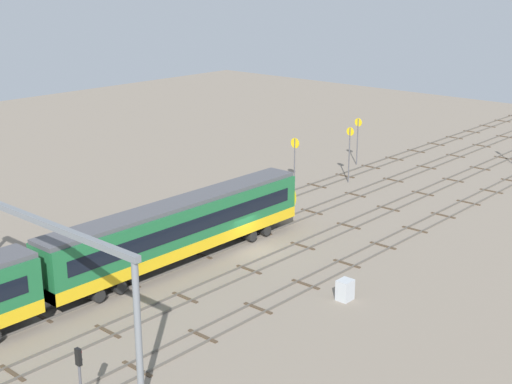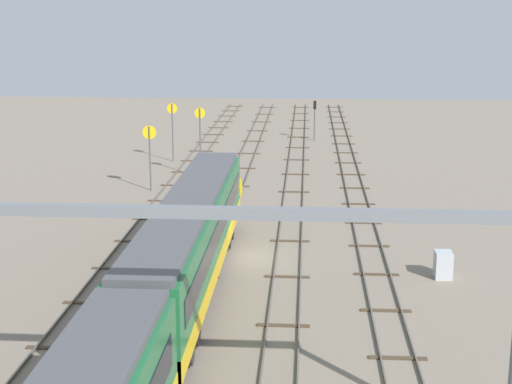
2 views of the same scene
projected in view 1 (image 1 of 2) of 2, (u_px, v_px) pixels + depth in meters
ground_plane at (254, 250)px, 57.87m from camera, size 159.29×159.29×0.00m
track_near_foreground at (327, 273)px, 53.26m from camera, size 143.29×2.40×0.16m
track_second_near at (277, 257)px, 56.32m from camera, size 143.29×2.40×0.16m
track_with_train at (232, 242)px, 59.39m from camera, size 143.29×2.40×0.16m
track_second_far at (192, 229)px, 62.45m from camera, size 143.29×2.40×0.16m
overhead_gantry at (25, 242)px, 41.92m from camera, size 0.40×20.66×8.19m
speed_sign_near_foreground at (295, 154)px, 74.12m from camera, size 0.14×1.06×5.16m
speed_sign_mid_trackside at (350, 148)px, 75.57m from camera, size 0.14×0.89×5.93m
speed_sign_far_trackside at (358, 135)px, 82.75m from camera, size 0.14×0.94×5.43m
signal_light_trackside_departure at (80, 373)px, 35.15m from camera, size 0.31×0.32×3.97m
relay_cabinet at (345, 290)px, 48.90m from camera, size 1.08×0.90×1.45m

